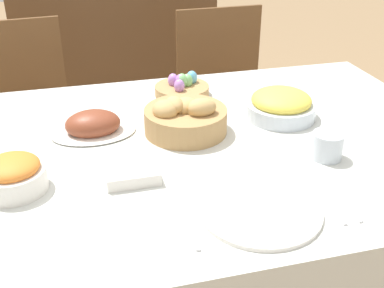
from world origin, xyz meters
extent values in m
cube|color=silver|center=(0.00, 0.00, 0.38)|extent=(1.68, 1.06, 0.75)
cylinder|color=brown|center=(0.24, 0.60, 0.21)|extent=(0.03, 0.03, 0.43)
cylinder|color=brown|center=(0.63, 0.61, 0.21)|extent=(0.03, 0.03, 0.43)
cylinder|color=brown|center=(0.23, 0.98, 0.21)|extent=(0.03, 0.03, 0.43)
cylinder|color=brown|center=(0.62, 1.00, 0.21)|extent=(0.03, 0.03, 0.43)
cube|color=brown|center=(0.43, 0.80, 0.44)|extent=(0.43, 0.43, 0.02)
cube|color=brown|center=(0.43, 1.00, 0.67)|extent=(0.42, 0.03, 0.45)
cylinder|color=brown|center=(-0.29, 0.62, 0.21)|extent=(0.03, 0.03, 0.43)
cylinder|color=brown|center=(-0.32, 1.01, 0.21)|extent=(0.03, 0.03, 0.43)
cube|color=brown|center=(-0.50, 0.80, 0.44)|extent=(0.46, 0.46, 0.02)
cube|color=brown|center=(-0.51, 1.00, 0.67)|extent=(0.42, 0.06, 0.45)
cube|color=brown|center=(0.01, 1.78, 0.45)|extent=(1.17, 0.44, 0.89)
cylinder|color=#AD8451|center=(0.03, 0.07, 0.79)|extent=(0.24, 0.24, 0.07)
ellipsoid|color=tan|center=(0.07, 0.05, 0.83)|extent=(0.10, 0.10, 0.06)
ellipsoid|color=tan|center=(0.03, 0.07, 0.83)|extent=(0.10, 0.09, 0.05)
ellipsoid|color=tan|center=(0.07, 0.03, 0.84)|extent=(0.09, 0.07, 0.05)
ellipsoid|color=tan|center=(-0.03, 0.06, 0.84)|extent=(0.10, 0.10, 0.06)
ellipsoid|color=tan|center=(0.00, 0.07, 0.84)|extent=(0.06, 0.07, 0.05)
cylinder|color=#AD8451|center=(0.09, 0.35, 0.77)|extent=(0.19, 0.19, 0.03)
ellipsoid|color=#B27AD1|center=(0.09, 0.35, 0.81)|extent=(0.04, 0.04, 0.05)
ellipsoid|color=#7FCC7A|center=(0.11, 0.35, 0.80)|extent=(0.04, 0.04, 0.05)
ellipsoid|color=#B27AD1|center=(0.09, 0.35, 0.80)|extent=(0.04, 0.04, 0.05)
ellipsoid|color=#B27AD1|center=(0.07, 0.31, 0.80)|extent=(0.04, 0.04, 0.05)
ellipsoid|color=#B27AD1|center=(0.06, 0.37, 0.80)|extent=(0.04, 0.04, 0.05)
ellipsoid|color=#60B2E0|center=(0.13, 0.37, 0.80)|extent=(0.04, 0.04, 0.05)
ellipsoid|color=pink|center=(0.09, 0.35, 0.80)|extent=(0.04, 0.04, 0.05)
ellipsoid|color=#7FCC7A|center=(0.09, 0.35, 0.81)|extent=(0.04, 0.04, 0.05)
ellipsoid|color=silver|center=(-0.23, 0.13, 0.76)|extent=(0.25, 0.17, 0.01)
ellipsoid|color=brown|center=(-0.23, 0.13, 0.78)|extent=(0.16, 0.12, 0.08)
cylinder|color=silver|center=(-0.44, -0.13, 0.78)|extent=(0.16, 0.16, 0.06)
ellipsoid|color=orange|center=(-0.44, -0.13, 0.82)|extent=(0.13, 0.13, 0.05)
cylinder|color=silver|center=(0.35, 0.10, 0.78)|extent=(0.22, 0.22, 0.05)
ellipsoid|color=#F4DB4C|center=(0.35, 0.10, 0.81)|extent=(0.19, 0.19, 0.07)
cylinder|color=silver|center=(0.10, -0.36, 0.76)|extent=(0.28, 0.28, 0.01)
cube|color=silver|center=(-0.06, -0.36, 0.75)|extent=(0.02, 0.19, 0.00)
cube|color=silver|center=(0.26, -0.36, 0.75)|extent=(0.02, 0.19, 0.00)
cube|color=silver|center=(0.29, -0.36, 0.75)|extent=(0.02, 0.19, 0.00)
cylinder|color=silver|center=(0.36, -0.17, 0.79)|extent=(0.08, 0.08, 0.07)
cube|color=silver|center=(-0.16, -0.16, 0.77)|extent=(0.13, 0.08, 0.03)
camera|label=1|loc=(-0.27, -1.17, 1.39)|focal=45.00mm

